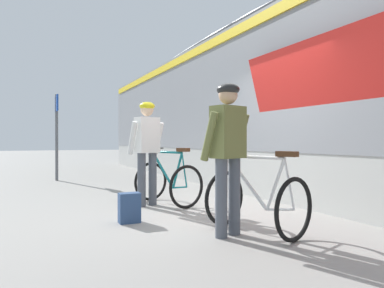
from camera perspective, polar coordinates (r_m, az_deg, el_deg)
ground_plane at (r=5.49m, az=2.58°, el=-11.05°), size 80.00×80.00×0.00m
train_car at (r=8.66m, az=14.31°, el=6.21°), size 3.26×19.68×3.88m
cyclist_near_in_olive at (r=4.04m, az=5.88°, el=-0.14°), size 0.66×0.41×1.76m
cyclist_far_in_white at (r=5.96m, az=-7.37°, el=0.06°), size 0.65×0.40×1.76m
bicycle_near_white at (r=4.27m, az=10.53°, el=-8.90°), size 0.98×1.23×0.99m
bicycle_far_teal at (r=6.07m, az=-3.96°, el=-6.10°), size 0.97×1.22×0.99m
backpack_on_platform at (r=4.83m, az=-10.21°, el=-10.23°), size 0.29×0.19×0.40m
water_bottle_near_the_bikes at (r=5.62m, az=4.12°, el=-9.72°), size 0.08×0.08×0.21m
platform_sign_post at (r=10.43m, az=-21.26°, el=3.33°), size 0.08×0.70×2.40m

